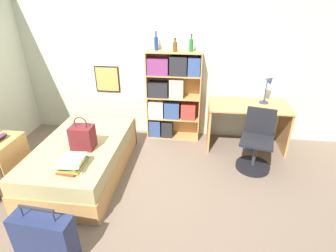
{
  "coord_description": "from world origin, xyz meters",
  "views": [
    {
      "loc": [
        0.95,
        -2.93,
        2.33
      ],
      "look_at": [
        0.56,
        0.18,
        0.75
      ],
      "focal_mm": 28.0,
      "sensor_mm": 36.0,
      "label": 1
    }
  ],
  "objects": [
    {
      "name": "ground_plane",
      "position": [
        0.0,
        0.0,
        0.0
      ],
      "size": [
        14.0,
        14.0,
        0.0
      ],
      "primitive_type": "plane",
      "color": "#756051"
    },
    {
      "name": "wall_back",
      "position": [
        -0.0,
        1.45,
        1.3
      ],
      "size": [
        10.0,
        0.09,
        2.6
      ],
      "color": "beige",
      "rests_on": "ground_plane"
    },
    {
      "name": "bed",
      "position": [
        -0.63,
        0.02,
        0.25
      ],
      "size": [
        1.1,
        1.84,
        0.5
      ],
      "color": "tan",
      "rests_on": "ground_plane"
    },
    {
      "name": "handbag",
      "position": [
        -0.52,
        -0.1,
        0.67
      ],
      "size": [
        0.29,
        0.22,
        0.45
      ],
      "color": "maroon",
      "rests_on": "bed"
    },
    {
      "name": "book_stack_on_bed",
      "position": [
        -0.46,
        -0.55,
        0.57
      ],
      "size": [
        0.31,
        0.38,
        0.14
      ],
      "color": "beige",
      "rests_on": "bed"
    },
    {
      "name": "suitcase",
      "position": [
        -0.42,
        -1.35,
        0.26
      ],
      "size": [
        0.59,
        0.24,
        0.66
      ],
      "color": "navy",
      "rests_on": "ground_plane"
    },
    {
      "name": "dresser",
      "position": [
        -1.58,
        -0.39,
        0.35
      ],
      "size": [
        0.52,
        0.56,
        0.7
      ],
      "color": "tan",
      "rests_on": "ground_plane"
    },
    {
      "name": "bookcase",
      "position": [
        0.48,
        1.25,
        0.79
      ],
      "size": [
        0.9,
        0.28,
        1.53
      ],
      "color": "tan",
      "rests_on": "ground_plane"
    },
    {
      "name": "bottle_green",
      "position": [
        0.24,
        1.29,
        1.64
      ],
      "size": [
        0.06,
        0.06,
        0.29
      ],
      "color": "navy",
      "rests_on": "bookcase"
    },
    {
      "name": "bottle_brown",
      "position": [
        0.55,
        1.22,
        1.61
      ],
      "size": [
        0.07,
        0.07,
        0.21
      ],
      "color": "brown",
      "rests_on": "bookcase"
    },
    {
      "name": "bottle_clear",
      "position": [
        0.79,
        1.25,
        1.63
      ],
      "size": [
        0.07,
        0.07,
        0.27
      ],
      "color": "#1E6B2D",
      "rests_on": "bookcase"
    },
    {
      "name": "desk",
      "position": [
        1.76,
        1.07,
        0.53
      ],
      "size": [
        1.25,
        0.66,
        0.76
      ],
      "color": "tan",
      "rests_on": "ground_plane"
    },
    {
      "name": "desk_lamp",
      "position": [
        2.03,
        1.19,
        1.07
      ],
      "size": [
        0.2,
        0.15,
        0.47
      ],
      "color": "navy",
      "rests_on": "desk"
    },
    {
      "name": "desk_chair",
      "position": [
        1.82,
        0.48,
        0.28
      ],
      "size": [
        0.54,
        0.54,
        0.89
      ],
      "color": "black",
      "rests_on": "ground_plane"
    },
    {
      "name": "waste_bin",
      "position": [
        1.82,
        1.0,
        0.14
      ],
      "size": [
        0.2,
        0.2,
        0.28
      ],
      "color": "slate",
      "rests_on": "ground_plane"
    }
  ]
}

